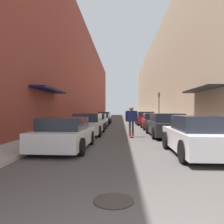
# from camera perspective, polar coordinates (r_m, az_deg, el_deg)

# --- Properties ---
(ground) EXTENTS (153.20, 153.20, 0.00)m
(ground) POSITION_cam_1_polar(r_m,az_deg,el_deg) (29.82, 2.76, -2.55)
(ground) COLOR #4C4947
(curb_strip_left) EXTENTS (1.80, 69.63, 0.12)m
(curb_strip_left) POSITION_cam_1_polar(r_m,az_deg,el_deg) (37.00, -4.11, -1.87)
(curb_strip_left) COLOR #A3A099
(curb_strip_left) RESTS_ON ground
(curb_strip_right) EXTENTS (1.80, 69.63, 0.12)m
(curb_strip_right) POSITION_cam_1_polar(r_m,az_deg,el_deg) (37.05, 9.47, -1.87)
(curb_strip_right) COLOR #A3A099
(curb_strip_right) RESTS_ON ground
(building_row_left) EXTENTS (4.90, 69.63, 13.96)m
(building_row_left) POSITION_cam_1_polar(r_m,az_deg,el_deg) (37.79, -8.54, 8.69)
(building_row_left) COLOR brown
(building_row_left) RESTS_ON ground
(building_row_right) EXTENTS (4.90, 69.63, 13.57)m
(building_row_right) POSITION_cam_1_polar(r_m,az_deg,el_deg) (37.85, 13.89, 8.37)
(building_row_right) COLOR tan
(building_row_right) RESTS_ON ground
(parked_car_left_0) EXTENTS (1.95, 3.96, 1.29)m
(parked_car_left_0) POSITION_cam_1_polar(r_m,az_deg,el_deg) (8.99, -12.20, -5.63)
(parked_car_left_0) COLOR silver
(parked_car_left_0) RESTS_ON ground
(parked_car_left_1) EXTENTS (1.87, 4.63, 1.37)m
(parked_car_left_1) POSITION_cam_1_polar(r_m,az_deg,el_deg) (14.32, -6.12, -3.20)
(parked_car_left_1) COLOR silver
(parked_car_left_1) RESTS_ON ground
(parked_car_left_2) EXTENTS (1.97, 4.53, 1.23)m
(parked_car_left_2) POSITION_cam_1_polar(r_m,az_deg,el_deg) (19.72, -4.06, -2.37)
(parked_car_left_2) COLOR silver
(parked_car_left_2) RESTS_ON ground
(parked_car_left_3) EXTENTS (2.01, 4.73, 1.19)m
(parked_car_left_3) POSITION_cam_1_polar(r_m,az_deg,el_deg) (25.23, -2.60, -1.76)
(parked_car_left_3) COLOR navy
(parked_car_left_3) RESTS_ON ground
(parked_car_left_4) EXTENTS (1.86, 3.97, 1.33)m
(parked_car_left_4) POSITION_cam_1_polar(r_m,az_deg,el_deg) (30.43, -2.00, -1.27)
(parked_car_left_4) COLOR silver
(parked_car_left_4) RESTS_ON ground
(parked_car_right_0) EXTENTS (2.03, 4.01, 1.39)m
(parked_car_right_0) POSITION_cam_1_polar(r_m,az_deg,el_deg) (8.21, 22.11, -5.88)
(parked_car_right_0) COLOR silver
(parked_car_right_0) RESTS_ON ground
(parked_car_right_1) EXTENTS (2.01, 4.69, 1.39)m
(parked_car_right_1) POSITION_cam_1_polar(r_m,az_deg,el_deg) (13.57, 13.82, -3.35)
(parked_car_right_1) COLOR #232326
(parked_car_right_1) RESTS_ON ground
(parked_car_right_2) EXTENTS (1.93, 3.97, 1.31)m
(parked_car_right_2) POSITION_cam_1_polar(r_m,az_deg,el_deg) (18.56, 10.76, -2.45)
(parked_car_right_2) COLOR maroon
(parked_car_right_2) RESTS_ON ground
(parked_car_right_3) EXTENTS (1.98, 4.06, 1.42)m
(parked_car_right_3) POSITION_cam_1_polar(r_m,az_deg,el_deg) (23.92, 8.62, -1.66)
(parked_car_right_3) COLOR maroon
(parked_car_right_3) RESTS_ON ground
(skateboarder) EXTENTS (0.70, 0.78, 1.81)m
(skateboarder) POSITION_cam_1_polar(r_m,az_deg,el_deg) (12.78, 5.08, -1.57)
(skateboarder) COLOR #B2231E
(skateboarder) RESTS_ON ground
(manhole_cover) EXTENTS (0.70, 0.70, 0.02)m
(manhole_cover) POSITION_cam_1_polar(r_m,az_deg,el_deg) (4.07, 0.43, -22.14)
(manhole_cover) COLOR #332D28
(manhole_cover) RESTS_ON ground
(traffic_light) EXTENTS (0.16, 0.22, 3.39)m
(traffic_light) POSITION_cam_1_polar(r_m,az_deg,el_deg) (24.41, 12.18, 1.98)
(traffic_light) COLOR #2D2D2D
(traffic_light) RESTS_ON curb_strip_right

